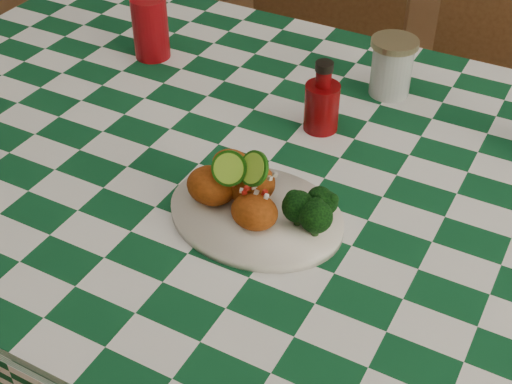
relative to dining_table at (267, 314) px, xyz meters
The scene contains 9 objects.
dining_table is the anchor object (origin of this frame).
plate 0.43m from the dining_table, 70.36° to the right, with size 0.28×0.22×0.02m, color silver, non-canonical shape.
fried_chicken_pile 0.48m from the dining_table, 76.31° to the right, with size 0.15×0.11×0.10m, color #9A3D0E, non-canonical shape.
broccoli_side 0.48m from the dining_table, 45.59° to the right, with size 0.07×0.07×0.06m, color black, non-canonical shape.
red_tumbler 0.64m from the dining_table, 151.28° to the left, with size 0.07×0.07×0.13m, color maroon.
ketchup_bottle 0.48m from the dining_table, 75.50° to the left, with size 0.06×0.06×0.13m, color #5E0406, non-canonical shape.
mason_jar 0.55m from the dining_table, 71.90° to the left, with size 0.09×0.09×0.11m, color #B2BCBA, non-canonical shape.
wooden_chair_left 0.74m from the dining_table, 110.86° to the left, with size 0.45×0.47×0.98m, color #472814, non-canonical shape.
wooden_chair_right 0.76m from the dining_table, 67.77° to the left, with size 0.45×0.47×0.98m, color #472814, non-canonical shape.
Camera 1 is at (0.45, -0.87, 1.51)m, focal length 50.00 mm.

